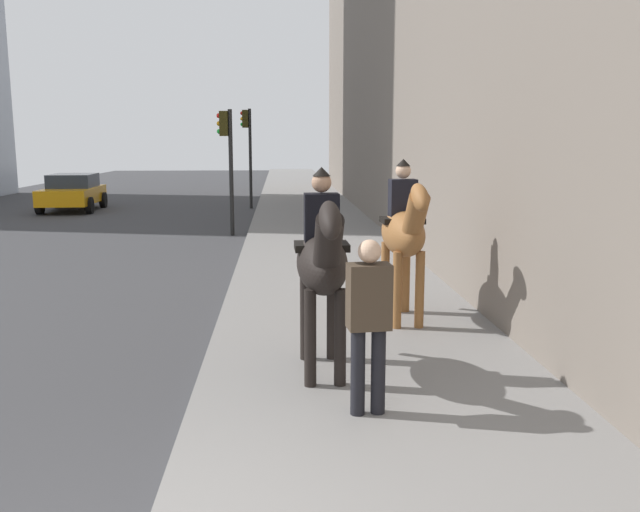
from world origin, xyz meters
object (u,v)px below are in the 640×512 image
object	(u,v)px
mounted_horse_far	(404,231)
pedestrian_greeting	(369,315)
car_near_lane	(73,192)
traffic_light_far_curb	(248,142)
mounted_horse_near	(322,261)
traffic_light_near_curb	(227,151)

from	to	relation	value
mounted_horse_far	pedestrian_greeting	size ratio (longest dim) A/B	1.38
car_near_lane	traffic_light_far_curb	distance (m)	7.18
pedestrian_greeting	mounted_horse_far	bearing A→B (deg)	-21.44
mounted_horse_near	car_near_lane	world-z (taller)	mounted_horse_near
traffic_light_near_curb	traffic_light_far_curb	bearing A→B (deg)	-1.59
traffic_light_near_curb	pedestrian_greeting	bearing A→B (deg)	-170.18
pedestrian_greeting	car_near_lane	size ratio (longest dim) A/B	0.43
traffic_light_far_curb	car_near_lane	bearing A→B (deg)	94.13
traffic_light_near_curb	mounted_horse_far	bearing A→B (deg)	-162.01
mounted_horse_far	pedestrian_greeting	xyz separation A→B (m)	(-3.33, 0.94, -0.35)
pedestrian_greeting	traffic_light_far_curb	xyz separation A→B (m)	(21.31, 2.09, 1.58)
traffic_light_near_curb	car_near_lane	bearing A→B (deg)	41.86
pedestrian_greeting	traffic_light_far_curb	distance (m)	21.47
pedestrian_greeting	traffic_light_near_curb	xyz separation A→B (m)	(13.36, 2.31, 1.34)
pedestrian_greeting	car_near_lane	xyz separation A→B (m)	(20.81, 8.99, -0.34)
pedestrian_greeting	traffic_light_near_curb	world-z (taller)	traffic_light_near_curb
car_near_lane	traffic_light_near_curb	world-z (taller)	traffic_light_near_curb
mounted_horse_near	traffic_light_near_curb	bearing A→B (deg)	-171.97
pedestrian_greeting	mounted_horse_near	bearing A→B (deg)	12.13
traffic_light_near_curb	traffic_light_far_curb	world-z (taller)	traffic_light_far_curb
pedestrian_greeting	traffic_light_near_curb	bearing A→B (deg)	4.24
pedestrian_greeting	traffic_light_far_curb	bearing A→B (deg)	0.02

